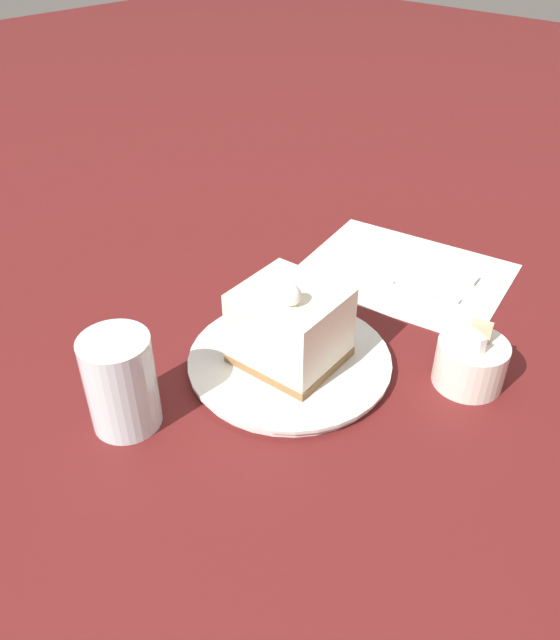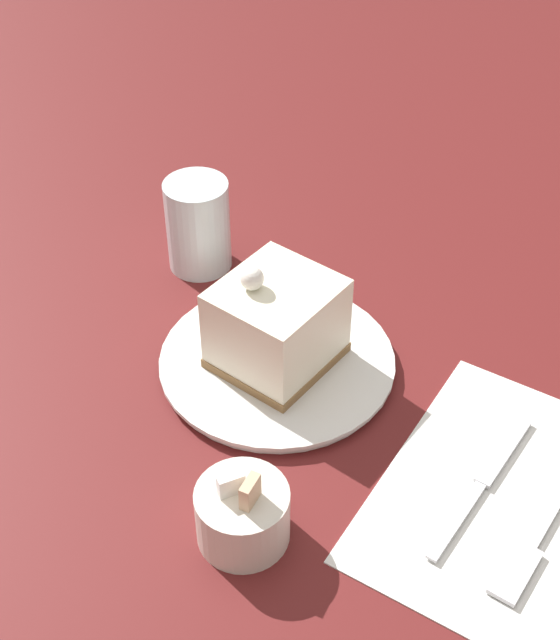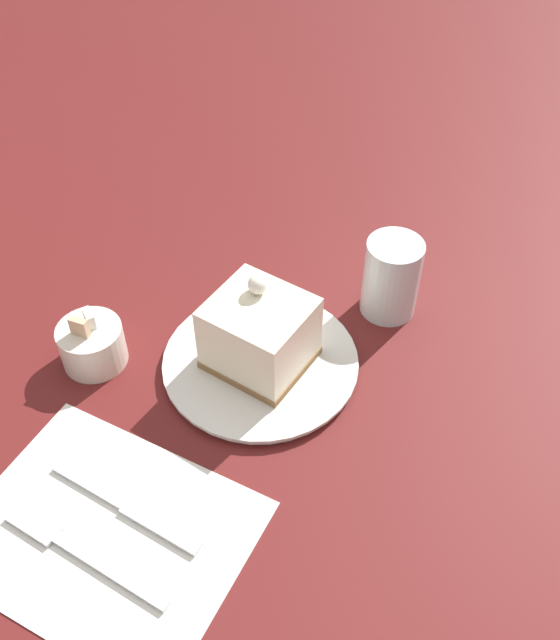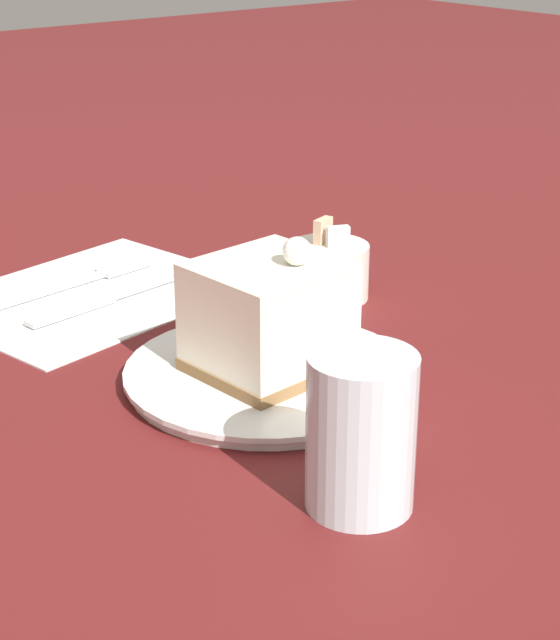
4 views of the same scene
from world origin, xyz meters
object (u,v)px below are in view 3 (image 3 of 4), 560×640
Objects in this scene: fork at (72,547)px; sugar_bowl at (92,344)px; knife at (137,514)px; drinking_glass at (391,278)px; plate at (261,363)px; cake_slice at (260,333)px.

sugar_bowl reaches higher than fork.
knife is 1.75× the size of drinking_glass.
plate is 0.21m from knife.
knife is 2.40× the size of sugar_bowl.
sugar_bowl is (0.10, 0.18, 0.02)m from knife.
cake_slice reaches higher than knife.
knife is (-0.21, -0.03, -0.05)m from cake_slice.
sugar_bowl is at bearing 142.43° from drinking_glass.
knife is (0.06, -0.02, 0.00)m from fork.
cake_slice is 1.12× the size of drinking_glass.
plate is 0.18m from sugar_bowl.
cake_slice reaches higher than plate.
knife is at bearing -172.68° from plate.
cake_slice is 0.22m from knife.
cake_slice is at bearing 160.24° from drinking_glass.
drinking_glass reaches higher than plate.
cake_slice reaches higher than fork.
sugar_bowl is at bearing 35.46° from fork.
plate is 1.97× the size of cake_slice.
cake_slice is at bearing -6.77° from fork.
plate is at bearing -54.70° from sugar_bowl.
fork is at bearing -136.50° from sugar_bowl.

